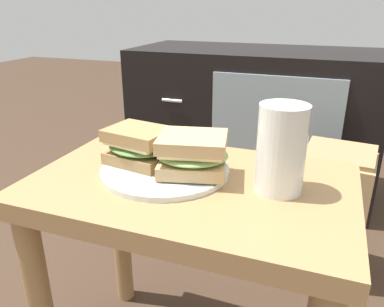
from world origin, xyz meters
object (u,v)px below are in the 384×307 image
Objects in this scene: plate at (165,170)px; paper_bag at (331,213)px; tv_cabinet at (253,121)px; beer_glass at (281,151)px; sandwich_back at (192,154)px; sandwich_front at (139,146)px.

plate is 0.61× the size of paper_bag.
tv_cabinet is 0.99m from beer_glass.
sandwich_back is (0.08, -0.94, 0.22)m from tv_cabinet.
sandwich_back is at bearing -5.28° from plate.
sandwich_front is (-0.03, -0.93, 0.21)m from tv_cabinet.
tv_cabinet is 4.10× the size of plate.
sandwich_front is at bearing 174.72° from sandwich_back.
sandwich_back reaches higher than plate.
sandwich_back is 0.38× the size of paper_bag.
tv_cabinet is at bearing 124.81° from paper_bag.
beer_glass reaches higher than sandwich_front.
sandwich_back is 0.61m from paper_bag.
tv_cabinet is 6.54× the size of sandwich_back.
tv_cabinet is 0.95m from sandwich_front.
tv_cabinet is 0.97m from sandwich_back.
plate is 0.07m from sandwich_front.
plate is at bearing 174.72° from sandwich_back.
plate is at bearing -88.53° from tv_cabinet.
sandwich_front reaches higher than paper_bag.
beer_glass reaches higher than tv_cabinet.
plate is 0.07m from sandwich_back.
paper_bag is (0.11, 0.45, -0.34)m from beer_glass.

